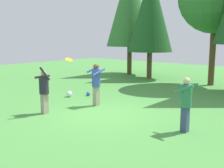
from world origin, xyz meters
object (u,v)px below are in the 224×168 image
frisbee (69,60)px  tree_far_left (130,4)px  person_thrower (44,88)px  tree_left (151,11)px  person_bystander (186,100)px  ball_blue (88,94)px  ball_yellow (187,101)px  person_catcher (96,81)px  ball_white (69,94)px

frisbee → tree_far_left: (-4.61, 9.90, 3.20)m
person_thrower → tree_left: tree_left is taller
person_bystander → ball_blue: person_bystander is taller
person_thrower → ball_yellow: 5.81m
person_catcher → person_thrower: bearing=-4.6°
ball_white → ball_blue: ball_white is taller
ball_yellow → ball_white: bearing=-154.5°
frisbee → ball_white: (-1.86, 1.59, -1.77)m
tree_far_left → ball_white: bearing=-71.7°
person_catcher → ball_blue: bearing=-113.6°
frisbee → tree_far_left: size_ratio=0.03×
ball_white → ball_yellow: (4.77, 2.28, -0.03)m
ball_blue → tree_far_left: (-3.25, 7.58, 5.01)m
tree_left → tree_far_left: bearing=158.1°
ball_white → ball_blue: (0.50, 0.73, -0.04)m
ball_blue → person_thrower: bearing=-72.6°
tree_left → person_catcher: bearing=-72.2°
person_catcher → ball_yellow: 3.88m
person_thrower → frisbee: size_ratio=6.08×
person_thrower → ball_white: person_thrower is taller
frisbee → ball_blue: (-1.36, 2.32, -1.81)m
person_catcher → tree_left: 8.82m
frisbee → tree_far_left: 11.38m
ball_blue → tree_left: bearing=97.6°
frisbee → ball_white: bearing=139.6°
person_catcher → person_bystander: person_catcher is taller
frisbee → ball_blue: bearing=120.4°
ball_yellow → person_catcher: bearing=-134.9°
person_bystander → tree_far_left: (-8.99, 9.33, 4.17)m
person_thrower → ball_white: 2.99m
frisbee → tree_left: bearing=104.1°
person_thrower → frisbee: bearing=0.0°
person_catcher → ball_white: person_catcher is taller
person_catcher → tree_far_left: tree_far_left is taller
person_bystander → tree_far_left: tree_far_left is taller
person_catcher → ball_white: size_ratio=6.22×
person_bystander → ball_white: bearing=-16.6°
person_bystander → ball_yellow: 3.71m
person_thrower → frisbee: 1.36m
tree_left → tree_far_left: (-2.37, 0.95, 0.71)m
ball_blue → tree_left: tree_left is taller
ball_yellow → ball_blue: ball_yellow is taller
ball_yellow → tree_far_left: tree_far_left is taller
ball_yellow → tree_left: bearing=135.4°
frisbee → tree_left: (-2.24, 8.95, 2.49)m
ball_white → tree_left: bearing=93.0°
person_bystander → ball_yellow: size_ratio=7.36×
person_bystander → frisbee: frisbee is taller
ball_white → tree_far_left: bearing=108.3°
person_thrower → ball_yellow: size_ratio=7.93×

